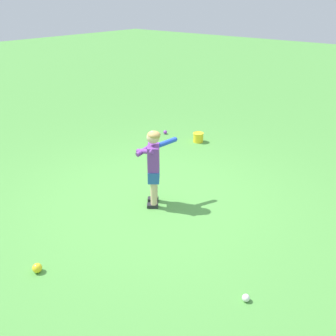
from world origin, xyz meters
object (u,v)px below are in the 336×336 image
at_px(child_batter, 154,161).
at_px(play_ball_center_lawn, 246,298).
at_px(play_ball_behind_batter, 37,268).
at_px(play_ball_near_batter, 165,132).
at_px(toy_bucket, 198,137).

height_order(child_batter, play_ball_center_lawn, child_batter).
bearing_deg(play_ball_behind_batter, play_ball_near_batter, 112.68).
bearing_deg(child_batter, toy_bucket, 111.69).
relative_size(child_batter, play_ball_behind_batter, 10.39).
xyz_separation_m(child_batter, play_ball_behind_batter, (-0.01, -1.85, -0.60)).
bearing_deg(play_ball_near_batter, toy_bucket, 5.06).
height_order(child_batter, toy_bucket, child_batter).
bearing_deg(toy_bucket, play_ball_behind_batter, -77.51).
distance_m(play_ball_near_batter, play_ball_center_lawn, 4.77).
height_order(play_ball_center_lawn, toy_bucket, toy_bucket).
xyz_separation_m(play_ball_near_batter, toy_bucket, (0.80, 0.07, 0.06)).
relative_size(play_ball_center_lawn, toy_bucket, 0.35).
bearing_deg(play_ball_center_lawn, toy_bucket, 131.83).
bearing_deg(toy_bucket, play_ball_center_lawn, -48.17).
distance_m(child_batter, play_ball_behind_batter, 1.95).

